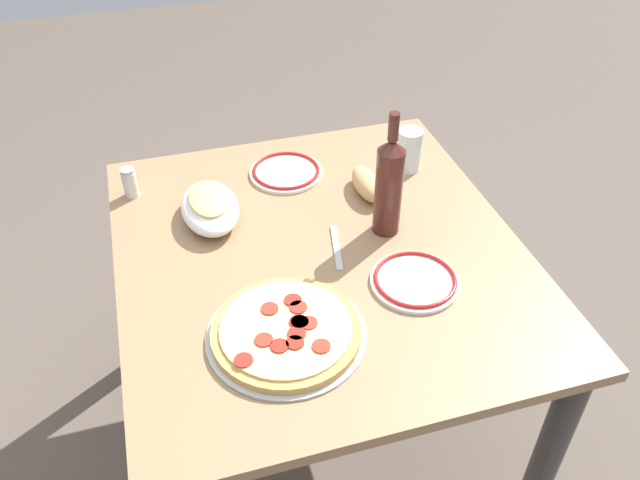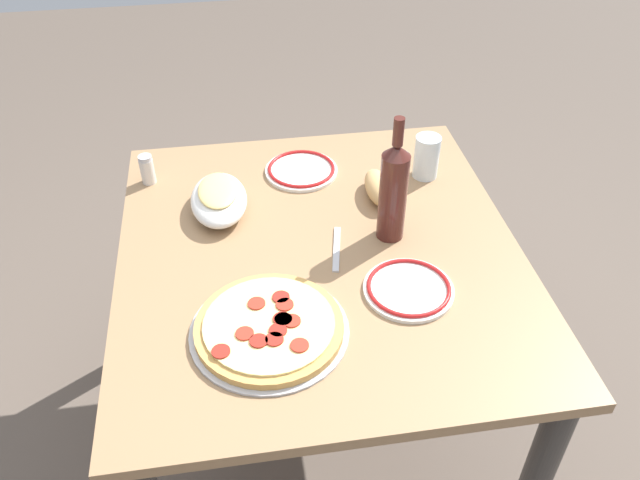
{
  "view_description": "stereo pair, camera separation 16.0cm",
  "coord_description": "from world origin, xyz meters",
  "px_view_note": "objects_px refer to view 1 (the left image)",
  "views": [
    {
      "loc": [
        1.18,
        -0.35,
        1.79
      ],
      "look_at": [
        0.0,
        0.0,
        0.77
      ],
      "focal_mm": 36.23,
      "sensor_mm": 36.0,
      "label": 1
    },
    {
      "loc": [
        1.22,
        -0.19,
        1.79
      ],
      "look_at": [
        0.0,
        0.0,
        0.77
      ],
      "focal_mm": 36.23,
      "sensor_mm": 36.0,
      "label": 2
    }
  ],
  "objects_px": {
    "dining_table": "(320,285)",
    "wine_bottle": "(389,185)",
    "bread_loaf": "(367,184)",
    "side_plate_near": "(415,280)",
    "side_plate_far": "(287,171)",
    "pepperoni_pizza": "(286,332)",
    "spice_shaker": "(130,183)",
    "water_glass": "(409,150)",
    "baked_pasta_dish": "(210,206)"
  },
  "relations": [
    {
      "from": "dining_table",
      "to": "wine_bottle",
      "type": "bearing_deg",
      "value": 98.92
    },
    {
      "from": "wine_bottle",
      "to": "bread_loaf",
      "type": "xyz_separation_m",
      "value": [
        -0.17,
        0.01,
        -0.11
      ]
    },
    {
      "from": "side_plate_near",
      "to": "side_plate_far",
      "type": "height_order",
      "value": "same"
    },
    {
      "from": "side_plate_near",
      "to": "dining_table",
      "type": "bearing_deg",
      "value": -135.18
    },
    {
      "from": "side_plate_near",
      "to": "bread_loaf",
      "type": "bearing_deg",
      "value": 178.02
    },
    {
      "from": "dining_table",
      "to": "side_plate_near",
      "type": "height_order",
      "value": "side_plate_near"
    },
    {
      "from": "pepperoni_pizza",
      "to": "side_plate_near",
      "type": "bearing_deg",
      "value": 103.09
    },
    {
      "from": "pepperoni_pizza",
      "to": "wine_bottle",
      "type": "bearing_deg",
      "value": 130.43
    },
    {
      "from": "spice_shaker",
      "to": "water_glass",
      "type": "bearing_deg",
      "value": 83.59
    },
    {
      "from": "side_plate_near",
      "to": "spice_shaker",
      "type": "xyz_separation_m",
      "value": [
        -0.55,
        -0.62,
        0.03
      ]
    },
    {
      "from": "wine_bottle",
      "to": "bread_loaf",
      "type": "relative_size",
      "value": 2.07
    },
    {
      "from": "dining_table",
      "to": "pepperoni_pizza",
      "type": "relative_size",
      "value": 3.16
    },
    {
      "from": "wine_bottle",
      "to": "bread_loaf",
      "type": "bearing_deg",
      "value": 177.51
    },
    {
      "from": "dining_table",
      "to": "bread_loaf",
      "type": "relative_size",
      "value": 6.75
    },
    {
      "from": "side_plate_far",
      "to": "spice_shaker",
      "type": "xyz_separation_m",
      "value": [
        -0.02,
        -0.44,
        0.03
      ]
    },
    {
      "from": "pepperoni_pizza",
      "to": "wine_bottle",
      "type": "height_order",
      "value": "wine_bottle"
    },
    {
      "from": "wine_bottle",
      "to": "spice_shaker",
      "type": "relative_size",
      "value": 3.88
    },
    {
      "from": "side_plate_far",
      "to": "water_glass",
      "type": "bearing_deg",
      "value": 78.41
    },
    {
      "from": "water_glass",
      "to": "dining_table",
      "type": "bearing_deg",
      "value": -51.3
    },
    {
      "from": "baked_pasta_dish",
      "to": "side_plate_far",
      "type": "height_order",
      "value": "baked_pasta_dish"
    },
    {
      "from": "wine_bottle",
      "to": "dining_table",
      "type": "bearing_deg",
      "value": -81.08
    },
    {
      "from": "pepperoni_pizza",
      "to": "bread_loaf",
      "type": "relative_size",
      "value": 2.14
    },
    {
      "from": "water_glass",
      "to": "baked_pasta_dish",
      "type": "bearing_deg",
      "value": -82.49
    },
    {
      "from": "pepperoni_pizza",
      "to": "spice_shaker",
      "type": "relative_size",
      "value": 4.01
    },
    {
      "from": "spice_shaker",
      "to": "side_plate_near",
      "type": "bearing_deg",
      "value": 48.23
    },
    {
      "from": "baked_pasta_dish",
      "to": "water_glass",
      "type": "height_order",
      "value": "water_glass"
    },
    {
      "from": "pepperoni_pizza",
      "to": "water_glass",
      "type": "distance_m",
      "value": 0.74
    },
    {
      "from": "dining_table",
      "to": "pepperoni_pizza",
      "type": "height_order",
      "value": "pepperoni_pizza"
    },
    {
      "from": "bread_loaf",
      "to": "water_glass",
      "type": "bearing_deg",
      "value": 117.95
    },
    {
      "from": "baked_pasta_dish",
      "to": "bread_loaf",
      "type": "bearing_deg",
      "value": 89.27
    },
    {
      "from": "dining_table",
      "to": "spice_shaker",
      "type": "bearing_deg",
      "value": -130.25
    },
    {
      "from": "bread_loaf",
      "to": "spice_shaker",
      "type": "xyz_separation_m",
      "value": [
        -0.17,
        -0.63,
        0.01
      ]
    },
    {
      "from": "water_glass",
      "to": "spice_shaker",
      "type": "relative_size",
      "value": 1.45
    },
    {
      "from": "pepperoni_pizza",
      "to": "side_plate_near",
      "type": "relative_size",
      "value": 1.65
    },
    {
      "from": "baked_pasta_dish",
      "to": "wine_bottle",
      "type": "distance_m",
      "value": 0.47
    },
    {
      "from": "bread_loaf",
      "to": "spice_shaker",
      "type": "height_order",
      "value": "spice_shaker"
    },
    {
      "from": "bread_loaf",
      "to": "spice_shaker",
      "type": "relative_size",
      "value": 1.88
    },
    {
      "from": "pepperoni_pizza",
      "to": "bread_loaf",
      "type": "bearing_deg",
      "value": 142.89
    },
    {
      "from": "bread_loaf",
      "to": "pepperoni_pizza",
      "type": "bearing_deg",
      "value": -37.11
    },
    {
      "from": "wine_bottle",
      "to": "spice_shaker",
      "type": "xyz_separation_m",
      "value": [
        -0.34,
        -0.62,
        -0.1
      ]
    },
    {
      "from": "dining_table",
      "to": "side_plate_far",
      "type": "xyz_separation_m",
      "value": [
        -0.35,
        0.0,
        0.13
      ]
    },
    {
      "from": "water_glass",
      "to": "spice_shaker",
      "type": "bearing_deg",
      "value": -96.41
    },
    {
      "from": "water_glass",
      "to": "bread_loaf",
      "type": "height_order",
      "value": "water_glass"
    },
    {
      "from": "water_glass",
      "to": "side_plate_near",
      "type": "distance_m",
      "value": 0.5
    },
    {
      "from": "side_plate_near",
      "to": "side_plate_far",
      "type": "distance_m",
      "value": 0.56
    },
    {
      "from": "water_glass",
      "to": "bread_loaf",
      "type": "relative_size",
      "value": 0.77
    },
    {
      "from": "side_plate_near",
      "to": "side_plate_far",
      "type": "bearing_deg",
      "value": -161.65
    },
    {
      "from": "side_plate_near",
      "to": "wine_bottle",
      "type": "bearing_deg",
      "value": 178.42
    },
    {
      "from": "wine_bottle",
      "to": "side_plate_far",
      "type": "distance_m",
      "value": 0.39
    },
    {
      "from": "bread_loaf",
      "to": "spice_shaker",
      "type": "distance_m",
      "value": 0.65
    }
  ]
}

